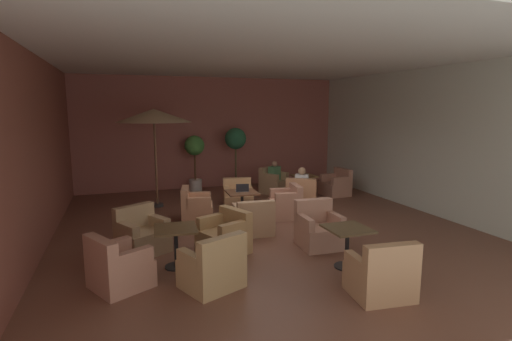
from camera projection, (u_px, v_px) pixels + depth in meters
ground_plane at (263, 228)px, 8.93m from camera, size 9.07×10.17×0.02m
wall_back_brick at (212, 133)px, 13.34m from camera, size 9.07×0.08×3.72m
wall_left_accent at (35, 154)px, 7.18m from camera, size 0.08×10.17×3.72m
wall_right_plain at (426, 141)px, 10.10m from camera, size 0.08×10.17×3.72m
ceiling_slab at (264, 58)px, 8.34m from camera, size 9.07×10.17×0.06m
cafe_table_front_left at (242, 197)px, 9.44m from camera, size 0.77×0.77×0.70m
armchair_front_left_north at (253, 220)px, 8.42m from camera, size 0.86×0.79×0.78m
armchair_front_left_east at (286, 205)px, 9.69m from camera, size 0.81×0.81×0.82m
armchair_front_left_south at (238, 198)px, 10.58m from camera, size 0.90×0.88×0.80m
armchair_front_left_west at (196, 209)px, 9.34m from camera, size 0.86×0.87×0.84m
cafe_table_front_right at (176, 237)px, 6.61m from camera, size 0.76×0.76×0.70m
armchair_front_right_north at (142, 236)px, 7.34m from camera, size 1.07×1.04×0.87m
armchair_front_right_east at (118, 268)px, 5.87m from camera, size 1.04×1.04×0.84m
armchair_front_right_south at (213, 268)px, 5.87m from camera, size 1.03×0.99×0.86m
armchair_front_right_west at (225, 236)px, 7.35m from camera, size 1.02×1.05×0.79m
cafe_table_mid_center at (347, 238)px, 6.61m from camera, size 0.71×0.71×0.70m
armchair_mid_center_north at (381, 276)px, 5.58m from camera, size 0.89×0.82×0.87m
armchair_mid_center_east at (318, 230)px, 7.68m from camera, size 0.81×0.81×0.89m
cafe_table_rear_right at (304, 181)px, 11.74m from camera, size 0.66×0.66×0.70m
armchair_rear_right_north at (301, 196)px, 10.67m from camera, size 1.09×1.08×0.85m
armchair_rear_right_east at (336, 185)px, 12.19m from camera, size 0.76×0.84×0.83m
armchair_rear_right_south at (273, 183)px, 12.45m from camera, size 0.99×1.00×0.83m
patio_umbrella_tall_red at (154, 116)px, 10.44m from camera, size 2.00×2.00×2.68m
potted_tree_left_corner at (236, 147)px, 12.78m from camera, size 0.70×0.70×2.06m
potted_tree_mid_left at (195, 154)px, 12.65m from camera, size 0.64×0.64×1.82m
patron_blue_shirt at (302, 181)px, 10.64m from camera, size 0.43×0.40×0.66m
patron_by_window at (274, 172)px, 12.37m from camera, size 0.44×0.40×0.61m
iced_drink_cup at (239, 189)px, 9.45m from camera, size 0.08×0.08×0.11m
open_laptop at (242, 189)px, 9.43m from camera, size 0.35×0.29×0.20m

